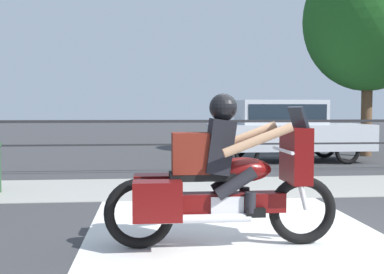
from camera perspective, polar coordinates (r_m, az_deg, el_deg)
The scene contains 7 objects.
ground_plane at distance 5.79m, azimuth 14.47°, elevation -11.15°, with size 120.00×120.00×0.00m, color #38383A.
sidewalk_band at distance 8.99m, azimuth 7.05°, elevation -5.86°, with size 44.00×2.40×0.01m, color #99968E.
crosswalk_band at distance 5.36m, azimuth 5.70°, elevation -12.20°, with size 3.39×6.00×0.01m, color silver.
fence_railing at distance 10.71m, azimuth 4.94°, elevation 0.68°, with size 36.00×0.05×1.20m.
motorcycle at distance 5.02m, azimuth 3.27°, elevation -5.01°, with size 2.45×0.76×1.60m.
parked_car at distance 13.39m, azimuth 10.97°, elevation 1.16°, with size 4.30×1.76×1.68m.
tree_behind_sign at distance 15.89m, azimuth 20.18°, elevation 12.87°, with size 3.91×3.91×6.29m.
Camera 1 is at (-1.92, -5.26, 1.44)m, focal length 45.00 mm.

